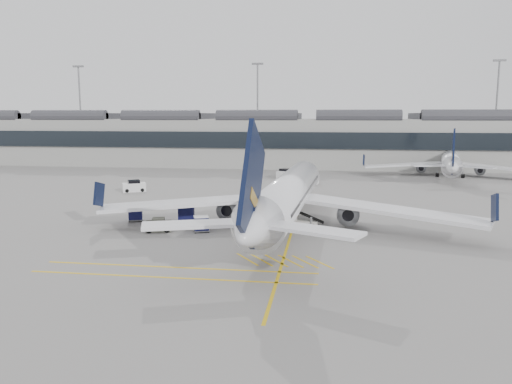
# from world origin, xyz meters

# --- Properties ---
(ground) EXTENTS (220.00, 220.00, 0.00)m
(ground) POSITION_xyz_m (0.00, 0.00, 0.00)
(ground) COLOR gray
(ground) RESTS_ON ground
(terminal) EXTENTS (200.00, 20.45, 12.40)m
(terminal) POSITION_xyz_m (0.00, 71.93, 6.14)
(terminal) COLOR #9E9E99
(terminal) RESTS_ON ground
(light_masts) EXTENTS (113.00, 0.60, 25.45)m
(light_masts) POSITION_xyz_m (-1.67, 86.00, 14.49)
(light_masts) COLOR slate
(light_masts) RESTS_ON ground
(apron_markings) EXTENTS (0.25, 60.00, 0.01)m
(apron_markings) POSITION_xyz_m (10.00, 10.00, 0.01)
(apron_markings) COLOR gold
(apron_markings) RESTS_ON ground
(airliner_main) EXTENTS (40.31, 44.14, 11.73)m
(airliner_main) POSITION_xyz_m (9.31, 5.29, 3.45)
(airliner_main) COLOR white
(airliner_main) RESTS_ON ground
(airliner_far) EXTENTS (32.88, 36.28, 9.77)m
(airliner_far) POSITION_xyz_m (37.48, 54.77, 2.87)
(airliner_far) COLOR white
(airliner_far) RESTS_ON ground
(belt_loader) EXTENTS (4.08, 1.44, 1.67)m
(belt_loader) POSITION_xyz_m (10.80, 6.48, 0.49)
(belt_loader) COLOR silver
(belt_loader) RESTS_ON ground
(baggage_cart_a) EXTENTS (1.93, 1.76, 1.66)m
(baggage_cart_a) POSITION_xyz_m (0.75, 2.14, 0.89)
(baggage_cart_a) COLOR gray
(baggage_cart_a) RESTS_ON ground
(baggage_cart_b) EXTENTS (2.09, 1.82, 1.96)m
(baggage_cart_b) POSITION_xyz_m (-2.10, 6.55, 1.05)
(baggage_cart_b) COLOR gray
(baggage_cart_b) RESTS_ON ground
(baggage_cart_c) EXTENTS (1.98, 1.83, 1.67)m
(baggage_cart_c) POSITION_xyz_m (2.51, 7.07, 0.90)
(baggage_cart_c) COLOR gray
(baggage_cart_c) RESTS_ON ground
(baggage_cart_d) EXTENTS (1.96, 1.78, 1.72)m
(baggage_cart_d) POSITION_xyz_m (-7.98, 6.28, 0.92)
(baggage_cart_d) COLOR gray
(baggage_cart_d) RESTS_ON ground
(ramp_agent_a) EXTENTS (0.75, 0.73, 1.73)m
(ramp_agent_a) POSITION_xyz_m (5.11, 9.22, 0.87)
(ramp_agent_a) COLOR orange
(ramp_agent_a) RESTS_ON ground
(ramp_agent_b) EXTENTS (0.81, 0.65, 1.62)m
(ramp_agent_b) POSITION_xyz_m (5.16, 5.00, 0.81)
(ramp_agent_b) COLOR #F15B0C
(ramp_agent_b) RESTS_ON ground
(pushback_tug) EXTENTS (2.85, 2.12, 1.43)m
(pushback_tug) POSITION_xyz_m (-3.67, 1.65, 0.64)
(pushback_tug) COLOR #525447
(pushback_tug) RESTS_ON ground
(safety_cone_nose) EXTENTS (0.41, 0.41, 0.57)m
(safety_cone_nose) POSITION_xyz_m (12.28, 21.83, 0.28)
(safety_cone_nose) COLOR #F24C0A
(safety_cone_nose) RESTS_ON ground
(safety_cone_engine) EXTENTS (0.36, 0.36, 0.50)m
(safety_cone_engine) POSITION_xyz_m (16.64, 9.33, 0.25)
(safety_cone_engine) COLOR #F24C0A
(safety_cone_engine) RESTS_ON ground
(service_van_left) EXTENTS (3.94, 3.20, 1.81)m
(service_van_left) POSITION_xyz_m (-16.54, 27.39, 0.81)
(service_van_left) COLOR silver
(service_van_left) RESTS_ON ground
(service_van_mid) EXTENTS (3.33, 4.07, 1.87)m
(service_van_mid) POSITION_xyz_m (5.66, 47.45, 0.84)
(service_van_mid) COLOR silver
(service_van_mid) RESTS_ON ground
(service_van_right) EXTENTS (3.94, 2.33, 1.91)m
(service_van_right) POSITION_xyz_m (10.24, 40.30, 0.86)
(service_van_right) COLOR silver
(service_van_right) RESTS_ON ground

